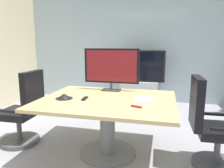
# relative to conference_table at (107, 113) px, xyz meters

# --- Properties ---
(ground_plane) EXTENTS (7.14, 7.14, 0.00)m
(ground_plane) POSITION_rel_conference_table_xyz_m (0.13, 0.02, -0.57)
(ground_plane) COLOR #99999E
(wall_back_glass_partition) EXTENTS (6.14, 0.10, 2.87)m
(wall_back_glass_partition) POSITION_rel_conference_table_xyz_m (0.13, 2.94, 0.86)
(wall_back_glass_partition) COLOR #9EB2B7
(wall_back_glass_partition) RESTS_ON ground
(conference_table) EXTENTS (1.72, 1.37, 0.76)m
(conference_table) POSITION_rel_conference_table_xyz_m (0.00, 0.00, 0.00)
(conference_table) COLOR tan
(conference_table) RESTS_ON ground
(office_chair_left) EXTENTS (0.60, 0.58, 1.09)m
(office_chair_left) POSITION_rel_conference_table_xyz_m (-1.26, -0.02, -0.12)
(office_chair_left) COLOR #4C4C51
(office_chair_left) RESTS_ON ground
(office_chair_right) EXTENTS (0.60, 0.58, 1.09)m
(office_chair_right) POSITION_rel_conference_table_xyz_m (1.26, -0.02, -0.12)
(office_chair_right) COLOR #4C4C51
(office_chair_right) RESTS_ON ground
(tv_monitor) EXTENTS (0.84, 0.18, 0.64)m
(tv_monitor) POSITION_rel_conference_table_xyz_m (-0.07, 0.51, 0.55)
(tv_monitor) COLOR #333338
(tv_monitor) RESTS_ON conference_table
(wall_display_unit) EXTENTS (1.20, 0.36, 1.31)m
(wall_display_unit) POSITION_rel_conference_table_xyz_m (0.12, 2.58, -0.13)
(wall_display_unit) COLOR #B7BABC
(wall_display_unit) RESTS_ON ground
(conference_phone) EXTENTS (0.22, 0.22, 0.07)m
(conference_phone) POSITION_rel_conference_table_xyz_m (-0.55, -0.13, 0.22)
(conference_phone) COLOR black
(conference_phone) RESTS_ON conference_table
(remote_control) EXTENTS (0.06, 0.17, 0.02)m
(remote_control) POSITION_rel_conference_table_xyz_m (-0.28, -0.09, 0.20)
(remote_control) COLOR black
(remote_control) RESTS_ON conference_table
(whiteboard_marker) EXTENTS (0.13, 0.06, 0.02)m
(whiteboard_marker) POSITION_rel_conference_table_xyz_m (0.41, -0.29, 0.20)
(whiteboard_marker) COLOR red
(whiteboard_marker) RESTS_ON conference_table
(paper_notepad) EXTENTS (0.23, 0.32, 0.01)m
(paper_notepad) POSITION_rel_conference_table_xyz_m (0.45, 0.08, 0.19)
(paper_notepad) COLOR white
(paper_notepad) RESTS_ON conference_table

